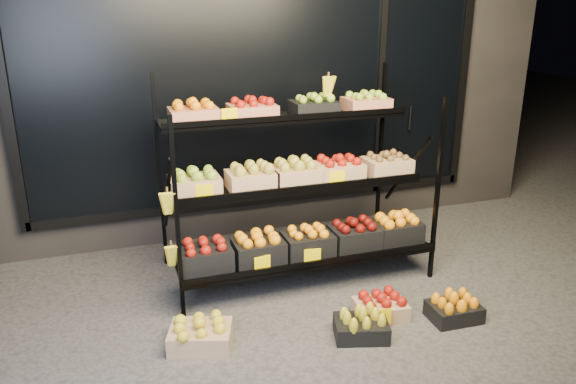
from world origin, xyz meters
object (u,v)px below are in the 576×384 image
object	(u,v)px
floor_crate_left	(200,334)
floor_crate_midleft	(361,325)
display_rack	(296,185)
floor_crate_midright	(380,306)

from	to	relation	value
floor_crate_left	floor_crate_midleft	bearing A→B (deg)	5.05
floor_crate_left	display_rack	bearing A→B (deg)	57.57
floor_crate_midright	display_rack	bearing A→B (deg)	117.81
floor_crate_left	floor_crate_midright	xyz separation A→B (m)	(1.30, -0.06, -0.01)
floor_crate_midleft	floor_crate_midright	bearing A→B (deg)	53.61
floor_crate_midleft	floor_crate_midright	size ratio (longest dim) A/B	1.10
display_rack	floor_crate_midleft	xyz separation A→B (m)	(0.11, -1.03, -0.70)
floor_crate_left	floor_crate_midright	size ratio (longest dim) A/B	1.24
floor_crate_left	floor_crate_midleft	distance (m)	1.09
floor_crate_midright	floor_crate_left	bearing A→B (deg)	-177.24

